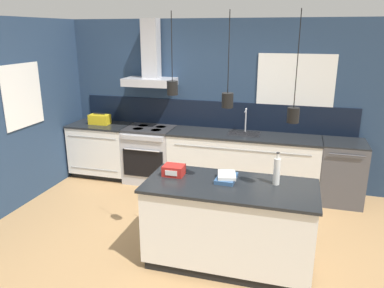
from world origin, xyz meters
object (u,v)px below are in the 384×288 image
(oven_range, at_px, (150,154))
(dishwasher, at_px, (342,172))
(yellow_toolbox, at_px, (100,119))
(book_stack, at_px, (226,177))
(red_supply_box, at_px, (174,170))
(bottle_on_island, at_px, (277,171))

(oven_range, bearing_deg, dishwasher, 0.08)
(yellow_toolbox, bearing_deg, book_stack, -36.28)
(book_stack, bearing_deg, red_supply_box, -178.74)
(oven_range, relative_size, bottle_on_island, 2.64)
(bottle_on_island, bearing_deg, oven_range, 139.60)
(bottle_on_island, relative_size, yellow_toolbox, 1.01)
(oven_range, height_order, bottle_on_island, bottle_on_island)
(dishwasher, distance_m, bottle_on_island, 2.09)
(book_stack, height_order, red_supply_box, red_supply_box)
(oven_range, xyz_separation_m, book_stack, (1.62, -1.85, 0.49))
(red_supply_box, xyz_separation_m, yellow_toolbox, (-1.94, 1.86, 0.02))
(book_stack, relative_size, red_supply_box, 1.44)
(red_supply_box, bearing_deg, yellow_toolbox, 136.19)
(dishwasher, distance_m, book_stack, 2.34)
(book_stack, xyz_separation_m, red_supply_box, (-0.58, -0.01, 0.02))
(oven_range, distance_m, book_stack, 2.51)
(book_stack, xyz_separation_m, yellow_toolbox, (-2.52, 1.85, 0.05))
(dishwasher, xyz_separation_m, red_supply_box, (-1.93, -1.86, 0.51))
(dishwasher, relative_size, book_stack, 2.85)
(red_supply_box, bearing_deg, bottle_on_island, 2.32)
(dishwasher, height_order, red_supply_box, red_supply_box)
(bottle_on_island, bearing_deg, dishwasher, 65.15)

